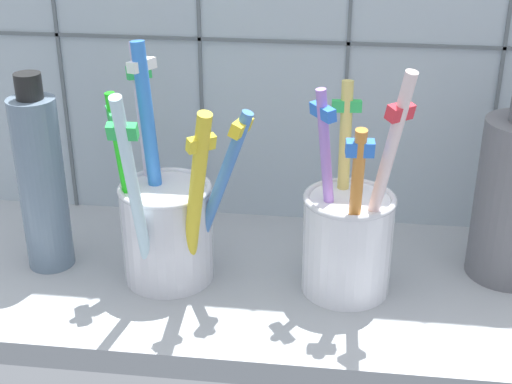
# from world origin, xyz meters

# --- Properties ---
(counter_slab) EXTENTS (0.64, 0.22, 0.02)m
(counter_slab) POSITION_xyz_m (0.00, 0.00, 0.01)
(counter_slab) COLOR #9EA3A8
(counter_slab) RESTS_ON ground
(toothbrush_cup_left) EXTENTS (0.11, 0.13, 0.19)m
(toothbrush_cup_left) POSITION_xyz_m (-0.07, -0.01, 0.07)
(toothbrush_cup_left) COLOR silver
(toothbrush_cup_left) RESTS_ON counter_slab
(toothbrush_cup_right) EXTENTS (0.08, 0.08, 0.19)m
(toothbrush_cup_right) POSITION_xyz_m (0.07, -0.01, 0.07)
(toothbrush_cup_right) COLOR white
(toothbrush_cup_right) RESTS_ON counter_slab
(soap_bottle) EXTENTS (0.04, 0.04, 0.16)m
(soap_bottle) POSITION_xyz_m (-0.17, -0.00, 0.10)
(soap_bottle) COLOR slate
(soap_bottle) RESTS_ON counter_slab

